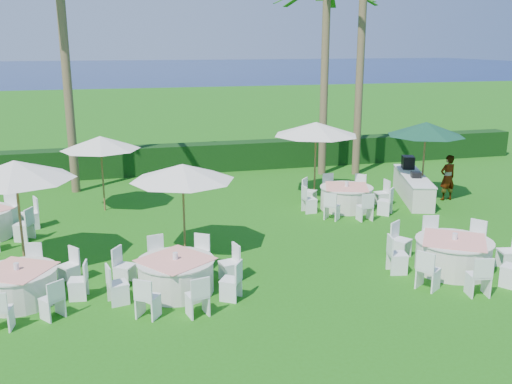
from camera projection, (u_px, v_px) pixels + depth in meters
ground at (211, 284)px, 13.24m from camera, size 120.00×120.00×0.00m
hedge at (159, 160)px, 24.30m from camera, size 34.00×1.00×1.20m
ocean at (113, 72)px, 108.54m from camera, size 260.00×260.00×0.00m
banquet_table_a at (18, 285)px, 12.28m from camera, size 2.91×2.91×0.89m
banquet_table_b at (176, 274)px, 12.78m from camera, size 3.05×3.05×0.93m
banquet_table_c at (453, 254)px, 13.92m from camera, size 3.24×3.24×0.98m
banquet_table_f at (346, 197)px, 19.14m from camera, size 3.09×3.09×0.94m
umbrella_a at (15, 170)px, 13.53m from camera, size 2.83×2.83×2.74m
umbrella_b at (183, 172)px, 14.53m from camera, size 2.70×2.70×2.45m
umbrella_c at (100, 143)px, 18.49m from camera, size 2.56×2.56×2.51m
umbrella_d at (316, 129)px, 20.14m from camera, size 3.04×3.04×2.72m
umbrella_green at (426, 129)px, 19.77m from camera, size 2.70×2.70×2.78m
buffet_table at (413, 186)px, 20.40m from camera, size 1.95×3.82×1.34m
staff_person at (448, 178)px, 20.13m from camera, size 0.62×0.44×1.63m
palm_b at (65, 58)px, 20.22m from camera, size 4.33×4.31×8.90m
palm_d at (325, 69)px, 23.24m from camera, size 4.40×3.99×7.89m
palm_e at (361, 37)px, 22.90m from camera, size 4.40×4.10×10.32m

